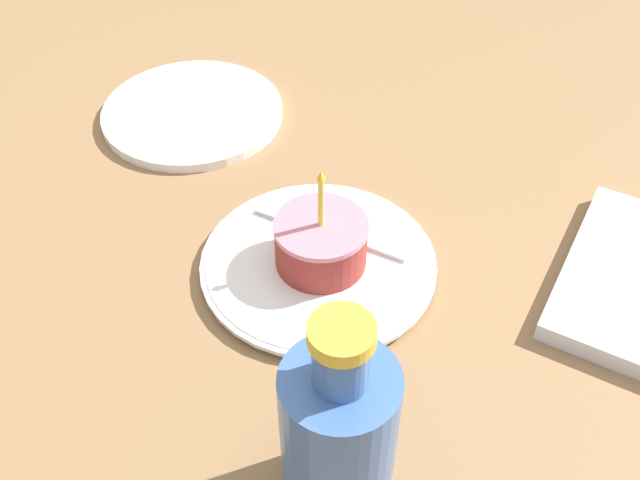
# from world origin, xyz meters

# --- Properties ---
(ground_plane) EXTENTS (2.40, 2.40, 0.04)m
(ground_plane) POSITION_xyz_m (0.00, 0.00, -0.02)
(ground_plane) COLOR olive
(ground_plane) RESTS_ON ground
(plate) EXTENTS (0.23, 0.23, 0.01)m
(plate) POSITION_xyz_m (-0.00, 0.02, 0.01)
(plate) COLOR white
(plate) RESTS_ON ground_plane
(cake_slice) EXTENTS (0.09, 0.09, 0.11)m
(cake_slice) POSITION_xyz_m (0.00, 0.03, 0.04)
(cake_slice) COLOR #99332D
(cake_slice) RESTS_ON plate
(fork) EXTENTS (0.03, 0.17, 0.00)m
(fork) POSITION_xyz_m (-0.04, 0.00, 0.02)
(fork) COLOR silver
(fork) RESTS_ON plate
(bottle) EXTENTS (0.08, 0.08, 0.20)m
(bottle) POSITION_xyz_m (0.20, 0.15, 0.08)
(bottle) COLOR #3F66A5
(bottle) RESTS_ON ground_plane
(side_plate) EXTENTS (0.22, 0.22, 0.01)m
(side_plate) POSITION_xyz_m (-0.15, -0.24, 0.01)
(side_plate) COLOR white
(side_plate) RESTS_ON ground_plane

